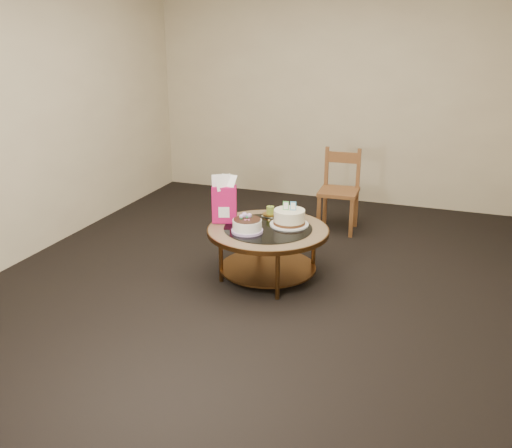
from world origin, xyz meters
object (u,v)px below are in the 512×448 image
(coffee_table, at_px, (268,237))
(decorated_cake, at_px, (247,226))
(cream_cake, at_px, (289,218))
(gift_bag, at_px, (224,199))
(dining_chair, at_px, (339,190))

(coffee_table, bearing_deg, decorated_cake, -130.13)
(decorated_cake, xyz_separation_m, cream_cake, (0.27, 0.28, 0.02))
(gift_bag, bearing_deg, cream_cake, -7.11)
(coffee_table, bearing_deg, gift_bag, 177.42)
(coffee_table, relative_size, gift_bag, 2.50)
(cream_cake, distance_m, gift_bag, 0.57)
(coffee_table, xyz_separation_m, gift_bag, (-0.40, 0.02, 0.28))
(coffee_table, height_order, decorated_cake, decorated_cake)
(cream_cake, height_order, gift_bag, gift_bag)
(cream_cake, relative_size, gift_bag, 0.80)
(decorated_cake, height_order, gift_bag, gift_bag)
(decorated_cake, xyz_separation_m, gift_bag, (-0.27, 0.17, 0.15))
(gift_bag, bearing_deg, decorated_cake, -50.29)
(coffee_table, relative_size, cream_cake, 3.11)
(decorated_cake, relative_size, dining_chair, 0.31)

